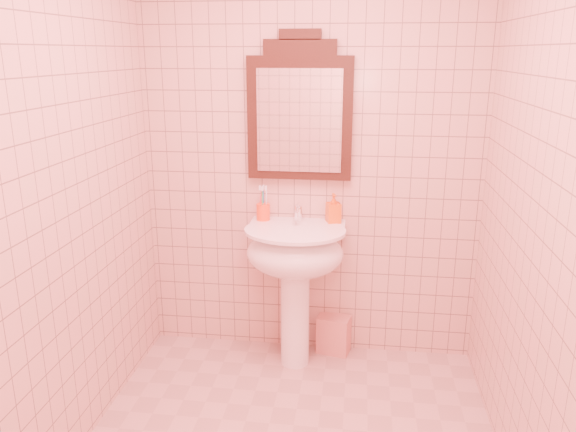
# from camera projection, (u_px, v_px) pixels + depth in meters

# --- Properties ---
(back_wall) EXTENTS (2.00, 0.02, 2.50)m
(back_wall) POSITION_uv_depth(u_px,v_px,m) (311.00, 155.00, 3.30)
(back_wall) COLOR #CFA591
(back_wall) RESTS_ON floor
(pedestal_sink) EXTENTS (0.58, 0.58, 0.86)m
(pedestal_sink) POSITION_uv_depth(u_px,v_px,m) (295.00, 262.00, 3.25)
(pedestal_sink) COLOR white
(pedestal_sink) RESTS_ON floor
(faucet) EXTENTS (0.04, 0.16, 0.11)m
(faucet) POSITION_uv_depth(u_px,v_px,m) (298.00, 213.00, 3.31)
(faucet) COLOR white
(faucet) RESTS_ON pedestal_sink
(mirror) EXTENTS (0.60, 0.06, 0.84)m
(mirror) POSITION_uv_depth(u_px,v_px,m) (300.00, 112.00, 3.21)
(mirror) COLOR black
(mirror) RESTS_ON back_wall
(toothbrush_cup) EXTENTS (0.08, 0.08, 0.19)m
(toothbrush_cup) POSITION_uv_depth(u_px,v_px,m) (263.00, 212.00, 3.35)
(toothbrush_cup) COLOR #FF3F15
(toothbrush_cup) RESTS_ON pedestal_sink
(soap_dispenser) EXTENTS (0.10, 0.10, 0.17)m
(soap_dispenser) POSITION_uv_depth(u_px,v_px,m) (333.00, 208.00, 3.30)
(soap_dispenser) COLOR #E15B13
(soap_dispenser) RESTS_ON pedestal_sink
(towel) EXTENTS (0.22, 0.17, 0.24)m
(towel) POSITION_uv_depth(u_px,v_px,m) (334.00, 334.00, 3.54)
(towel) COLOR tan
(towel) RESTS_ON floor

